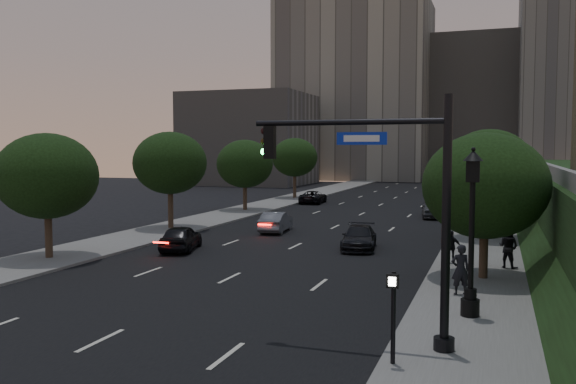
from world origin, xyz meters
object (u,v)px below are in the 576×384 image
at_px(pedestrian_a, 460,270).
at_px(sedan_far_left, 313,197).
at_px(sedan_near_left, 181,238).
at_px(pedestrian_b, 508,247).
at_px(sedan_far_right, 434,208).
at_px(sedan_near_right, 359,238).
at_px(street_lamp, 471,240).
at_px(sedan_mid_left, 276,222).
at_px(pedestrian_c, 451,247).
at_px(traffic_signal_mast, 405,219).

bearing_deg(pedestrian_a, sedan_far_left, -86.64).
relative_size(sedan_near_left, pedestrian_b, 2.18).
distance_m(sedan_far_right, pedestrian_b, 21.32).
xyz_separation_m(sedan_near_left, sedan_far_left, (-1.30, 29.65, -0.06)).
relative_size(sedan_far_right, pedestrian_b, 2.55).
distance_m(sedan_near_left, sedan_near_right, 9.79).
bearing_deg(street_lamp, pedestrian_b, 81.64).
height_order(sedan_mid_left, sedan_near_right, sedan_mid_left).
distance_m(sedan_near_left, sedan_far_right, 23.59).
xyz_separation_m(sedan_near_left, pedestrian_c, (14.28, 0.25, 0.22)).
relative_size(sedan_mid_left, pedestrian_c, 2.69).
height_order(sedan_mid_left, pedestrian_c, pedestrian_c).
bearing_deg(street_lamp, sedan_near_right, 117.00).
relative_size(traffic_signal_mast, pedestrian_c, 4.52).
bearing_deg(sedan_mid_left, pedestrian_b, 142.39).
xyz_separation_m(sedan_near_right, pedestrian_b, (7.69, -3.69, 0.46)).
bearing_deg(pedestrian_c, sedan_near_left, 4.08).
height_order(sedan_near_right, pedestrian_c, pedestrian_c).
bearing_deg(sedan_near_right, pedestrian_b, -34.01).
relative_size(traffic_signal_mast, pedestrian_b, 3.68).
distance_m(traffic_signal_mast, street_lamp, 4.21).
xyz_separation_m(sedan_far_right, pedestrian_c, (2.73, -20.31, 0.10)).
xyz_separation_m(sedan_near_right, sedan_far_right, (2.44, 16.98, 0.18)).
distance_m(sedan_mid_left, pedestrian_c, 14.53).
relative_size(sedan_near_left, sedan_far_left, 0.90).
distance_m(sedan_far_left, pedestrian_c, 33.28).
relative_size(street_lamp, sedan_near_left, 1.36).
height_order(sedan_far_right, pedestrian_a, pedestrian_a).
height_order(traffic_signal_mast, pedestrian_b, traffic_signal_mast).
bearing_deg(sedan_far_left, street_lamp, 109.89).
xyz_separation_m(traffic_signal_mast, sedan_far_right, (-2.34, 33.27, -2.84)).
distance_m(traffic_signal_mast, sedan_near_right, 17.25).
relative_size(street_lamp, sedan_far_left, 1.22).
xyz_separation_m(sedan_near_left, sedan_far_right, (11.55, 20.57, 0.12)).
relative_size(sedan_far_left, sedan_far_right, 0.95).
distance_m(sedan_near_right, pedestrian_a, 11.35).
bearing_deg(sedan_mid_left, sedan_near_left, 67.95).
bearing_deg(street_lamp, pedestrian_c, 97.57).
bearing_deg(sedan_far_left, sedan_mid_left, 96.29).
height_order(sedan_far_left, sedan_near_right, sedan_near_right).
height_order(sedan_mid_left, sedan_far_left, sedan_mid_left).
height_order(traffic_signal_mast, pedestrian_c, traffic_signal_mast).
bearing_deg(pedestrian_c, sedan_far_left, -59.01).
relative_size(sedan_mid_left, pedestrian_b, 2.19).
height_order(sedan_far_left, pedestrian_b, pedestrian_b).
height_order(street_lamp, pedestrian_c, street_lamp).
bearing_deg(pedestrian_a, traffic_signal_mast, 59.05).
distance_m(sedan_near_right, sedan_far_right, 17.15).
relative_size(sedan_near_left, sedan_mid_left, 0.99).
bearing_deg(street_lamp, sedan_near_left, 149.99).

